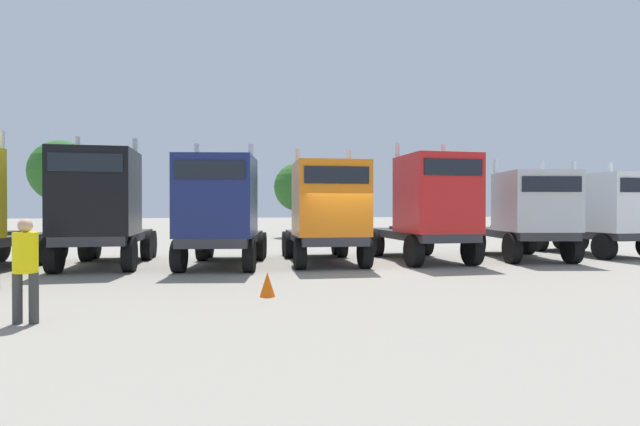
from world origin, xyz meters
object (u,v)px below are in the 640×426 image
(semi_truck_black, at_px, (101,207))
(semi_truck_white, at_px, (604,214))
(semi_truck_orange, at_px, (327,212))
(semi_truck_navy, at_px, (220,211))
(visitor_in_hivis, at_px, (25,263))
(semi_truck_red, at_px, (429,208))
(traffic_cone_near, at_px, (267,284))
(semi_truck_silver, at_px, (527,214))

(semi_truck_black, height_order, semi_truck_white, semi_truck_black)
(semi_truck_white, bearing_deg, semi_truck_orange, -88.33)
(semi_truck_orange, xyz_separation_m, semi_truck_white, (12.17, 0.54, -0.10))
(semi_truck_white, bearing_deg, semi_truck_navy, -88.51)
(semi_truck_white, xyz_separation_m, visitor_in_hivis, (-19.37, -8.09, -0.72))
(visitor_in_hivis, bearing_deg, semi_truck_black, -166.12)
(semi_truck_orange, relative_size, semi_truck_red, 1.01)
(visitor_in_hivis, xyz_separation_m, traffic_cone_near, (4.40, 1.70, -0.79))
(semi_truck_orange, xyz_separation_m, semi_truck_silver, (8.03, -0.11, -0.07))
(semi_truck_black, distance_m, traffic_cone_near, 8.32)
(semi_truck_navy, distance_m, semi_truck_silver, 11.76)
(semi_truck_orange, bearing_deg, semi_truck_white, 96.45)
(semi_truck_orange, xyz_separation_m, visitor_in_hivis, (-7.20, -7.54, -0.82))
(visitor_in_hivis, bearing_deg, semi_truck_orange, 147.20)
(semi_truck_navy, height_order, semi_truck_orange, semi_truck_navy)
(semi_truck_navy, bearing_deg, traffic_cone_near, 19.92)
(semi_truck_black, relative_size, traffic_cone_near, 10.91)
(semi_truck_silver, distance_m, traffic_cone_near, 12.35)
(visitor_in_hivis, bearing_deg, traffic_cone_near, 121.95)
(semi_truck_red, bearing_deg, semi_truck_navy, -89.90)
(semi_truck_white, bearing_deg, semi_truck_red, -86.11)
(semi_truck_navy, distance_m, semi_truck_red, 7.60)
(visitor_in_hivis, bearing_deg, semi_truck_white, 123.55)
(semi_truck_silver, bearing_deg, semi_truck_orange, -78.84)
(semi_truck_black, height_order, semi_truck_navy, semi_truck_black)
(semi_truck_orange, bearing_deg, semi_truck_navy, -84.32)
(semi_truck_red, height_order, semi_truck_white, semi_truck_red)
(semi_truck_silver, relative_size, visitor_in_hivis, 3.53)
(semi_truck_red, height_order, traffic_cone_near, semi_truck_red)
(semi_truck_orange, distance_m, semi_truck_red, 3.87)
(semi_truck_orange, bearing_deg, semi_truck_silver, 93.10)
(semi_truck_navy, relative_size, traffic_cone_near, 11.27)
(semi_truck_red, bearing_deg, semi_truck_white, 95.14)
(semi_truck_silver, height_order, visitor_in_hivis, semi_truck_silver)
(semi_truck_orange, height_order, semi_truck_white, semi_truck_orange)
(semi_truck_black, relative_size, semi_truck_navy, 0.97)
(semi_truck_black, bearing_deg, semi_truck_white, 91.06)
(semi_truck_orange, xyz_separation_m, semi_truck_red, (3.86, -0.15, 0.16))
(semi_truck_black, xyz_separation_m, semi_truck_navy, (3.90, -0.81, -0.12))
(semi_truck_white, bearing_deg, visitor_in_hivis, -68.23)
(semi_truck_black, relative_size, semi_truck_red, 0.96)
(semi_truck_navy, height_order, semi_truck_silver, semi_truck_navy)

